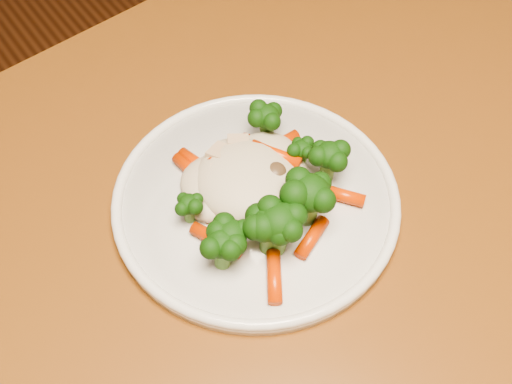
{
  "coord_description": "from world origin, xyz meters",
  "views": [
    {
      "loc": [
        -0.09,
        -0.49,
        1.23
      ],
      "look_at": [
        0.11,
        -0.21,
        0.77
      ],
      "focal_mm": 45.0,
      "sensor_mm": 36.0,
      "label": 1
    }
  ],
  "objects": [
    {
      "name": "dining_table",
      "position": [
        0.21,
        -0.25,
        0.64
      ],
      "size": [
        1.19,
        0.86,
        0.75
      ],
      "rotation": [
        0.0,
        0.0,
        0.1
      ],
      "color": "brown",
      "rests_on": "ground"
    },
    {
      "name": "plate",
      "position": [
        0.11,
        -0.21,
        0.76
      ],
      "size": [
        0.26,
        0.26,
        0.01
      ],
      "primitive_type": "cylinder",
      "color": "white",
      "rests_on": "dining_table"
    },
    {
      "name": "meal",
      "position": [
        0.11,
        -0.22,
        0.78
      ],
      "size": [
        0.17,
        0.18,
        0.05
      ],
      "color": "beige",
      "rests_on": "plate"
    }
  ]
}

